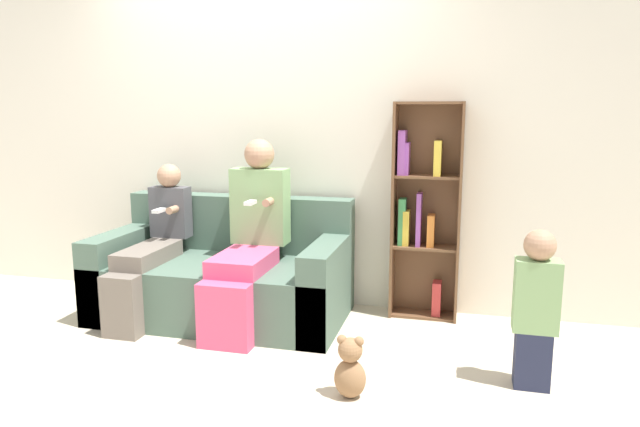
{
  "coord_description": "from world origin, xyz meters",
  "views": [
    {
      "loc": [
        1.48,
        -3.06,
        1.43
      ],
      "look_at": [
        0.56,
        0.59,
        0.76
      ],
      "focal_mm": 32.0,
      "sensor_mm": 36.0,
      "label": 1
    }
  ],
  "objects": [
    {
      "name": "ground_plane",
      "position": [
        0.0,
        0.0,
        0.0
      ],
      "size": [
        14.0,
        14.0,
        0.0
      ],
      "primitive_type": "plane",
      "color": "beige"
    },
    {
      "name": "back_wall",
      "position": [
        0.0,
        1.02,
        1.27
      ],
      "size": [
        10.0,
        0.06,
        2.55
      ],
      "color": "silver",
      "rests_on": "ground_plane"
    },
    {
      "name": "couch",
      "position": [
        -0.13,
        0.54,
        0.28
      ],
      "size": [
        1.71,
        0.89,
        0.82
      ],
      "color": "#4C6656",
      "rests_on": "ground_plane"
    },
    {
      "name": "adult_seated",
      "position": [
        0.11,
        0.44,
        0.63
      ],
      "size": [
        0.39,
        0.82,
        1.25
      ],
      "color": "#DB4C75",
      "rests_on": "ground_plane"
    },
    {
      "name": "child_seated",
      "position": [
        -0.6,
        0.39,
        0.53
      ],
      "size": [
        0.28,
        0.83,
        1.06
      ],
      "color": "#70665B",
      "rests_on": "ground_plane"
    },
    {
      "name": "toddler_standing",
      "position": [
        1.87,
        -0.07,
        0.44
      ],
      "size": [
        0.22,
        0.16,
        0.85
      ],
      "color": "#232842",
      "rests_on": "ground_plane"
    },
    {
      "name": "bookshelf",
      "position": [
        1.22,
        0.9,
        0.77
      ],
      "size": [
        0.47,
        0.22,
        1.5
      ],
      "color": "brown",
      "rests_on": "ground_plane"
    },
    {
      "name": "teddy_bear",
      "position": [
        0.97,
        -0.42,
        0.15
      ],
      "size": [
        0.16,
        0.13,
        0.33
      ],
      "color": "#936B47",
      "rests_on": "ground_plane"
    }
  ]
}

